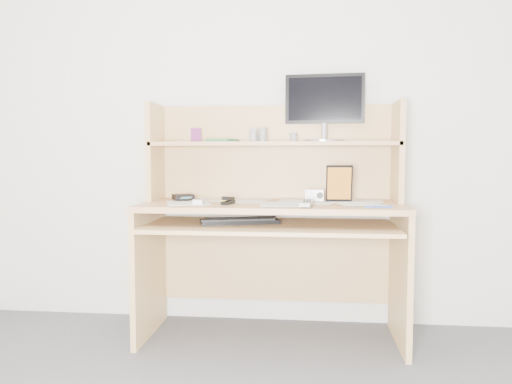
# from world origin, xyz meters

# --- Properties ---
(back_wall) EXTENTS (3.60, 0.04, 2.50)m
(back_wall) POSITION_xyz_m (0.00, 1.80, 1.25)
(back_wall) COLOR silver
(back_wall) RESTS_ON floor
(desk) EXTENTS (1.40, 0.70, 1.30)m
(desk) POSITION_xyz_m (0.00, 1.56, 0.69)
(desk) COLOR tan
(desk) RESTS_ON floor
(paper_clutter) EXTENTS (1.32, 0.54, 0.01)m
(paper_clutter) POSITION_xyz_m (0.00, 1.48, 0.75)
(paper_clutter) COLOR white
(paper_clutter) RESTS_ON desk
(keyboard) EXTENTS (0.43, 0.26, 0.03)m
(keyboard) POSITION_xyz_m (-0.16, 1.38, 0.66)
(keyboard) COLOR black
(keyboard) RESTS_ON desk
(tv_remote) EXTENTS (0.08, 0.20, 0.02)m
(tv_remote) POSITION_xyz_m (0.19, 1.30, 0.77)
(tv_remote) COLOR #ACABA6
(tv_remote) RESTS_ON paper_clutter
(flip_phone) EXTENTS (0.05, 0.10, 0.02)m
(flip_phone) POSITION_xyz_m (-0.38, 1.37, 0.77)
(flip_phone) COLOR #B8B7BA
(flip_phone) RESTS_ON paper_clutter
(stapler) EXTENTS (0.06, 0.12, 0.04)m
(stapler) POSITION_xyz_m (-0.22, 1.37, 0.77)
(stapler) COLOR black
(stapler) RESTS_ON paper_clutter
(wallet) EXTENTS (0.14, 0.13, 0.03)m
(wallet) POSITION_xyz_m (-0.51, 1.57, 0.77)
(wallet) COLOR black
(wallet) RESTS_ON paper_clutter
(sticky_note_pad) EXTENTS (0.09, 0.09, 0.01)m
(sticky_note_pad) POSITION_xyz_m (-0.25, 1.55, 0.76)
(sticky_note_pad) COLOR yellow
(sticky_note_pad) RESTS_ON desk
(digital_camera) EXTENTS (0.11, 0.06, 0.06)m
(digital_camera) POSITION_xyz_m (0.23, 1.56, 0.79)
(digital_camera) COLOR #A5A5A7
(digital_camera) RESTS_ON paper_clutter
(game_case) EXTENTS (0.14, 0.02, 0.20)m
(game_case) POSITION_xyz_m (0.36, 1.52, 0.85)
(game_case) COLOR black
(game_case) RESTS_ON paper_clutter
(blue_pen) EXTENTS (0.13, 0.02, 0.01)m
(blue_pen) POSITION_xyz_m (0.53, 1.24, 0.76)
(blue_pen) COLOR blue
(blue_pen) RESTS_ON paper_clutter
(card_box) EXTENTS (0.06, 0.03, 0.08)m
(card_box) POSITION_xyz_m (-0.45, 1.66, 1.12)
(card_box) COLOR #A11D15
(card_box) RESTS_ON desk
(shelf_book) EXTENTS (0.17, 0.21, 0.02)m
(shelf_book) POSITION_xyz_m (-0.30, 1.66, 1.09)
(shelf_book) COLOR #2F764E
(shelf_book) RESTS_ON desk
(chip_stack_a) EXTENTS (0.05, 0.05, 0.05)m
(chip_stack_a) POSITION_xyz_m (-0.08, 1.67, 1.11)
(chip_stack_a) COLOR black
(chip_stack_a) RESTS_ON desk
(chip_stack_b) EXTENTS (0.05, 0.05, 0.07)m
(chip_stack_b) POSITION_xyz_m (-0.11, 1.60, 1.12)
(chip_stack_b) COLOR white
(chip_stack_b) RESTS_ON desk
(chip_stack_c) EXTENTS (0.05, 0.05, 0.05)m
(chip_stack_c) POSITION_xyz_m (0.11, 1.67, 1.11)
(chip_stack_c) COLOR black
(chip_stack_c) RESTS_ON desk
(chip_stack_d) EXTENTS (0.06, 0.06, 0.08)m
(chip_stack_d) POSITION_xyz_m (-0.06, 1.63, 1.12)
(chip_stack_d) COLOR white
(chip_stack_d) RESTS_ON desk
(monitor) EXTENTS (0.46, 0.23, 0.39)m
(monitor) POSITION_xyz_m (0.29, 1.74, 1.29)
(monitor) COLOR #A9A8AD
(monitor) RESTS_ON desk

